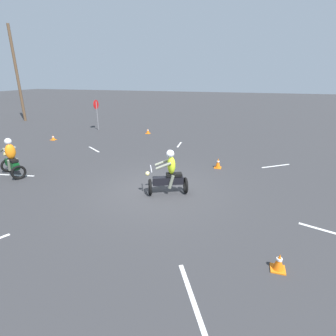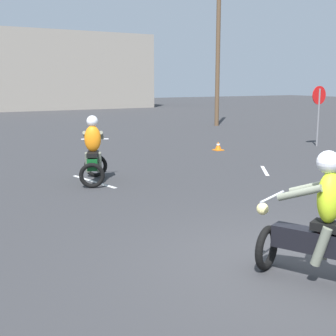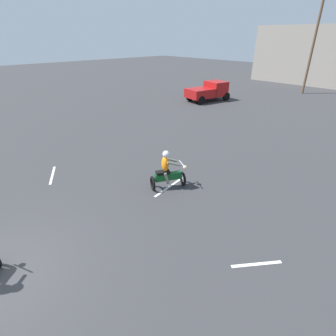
% 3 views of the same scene
% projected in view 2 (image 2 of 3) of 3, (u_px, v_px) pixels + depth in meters
% --- Properties ---
extents(ground_plane, '(120.00, 120.00, 0.00)m').
position_uv_depth(ground_plane, '(295.00, 266.00, 6.32)').
color(ground_plane, '#333335').
extents(motorcycle_rider_foreground, '(1.13, 1.53, 1.66)m').
position_uv_depth(motorcycle_rider_foreground, '(321.00, 226.00, 5.69)').
color(motorcycle_rider_foreground, black).
rests_on(motorcycle_rider_foreground, ground).
extents(motorcycle_rider_background, '(1.16, 1.53, 1.66)m').
position_uv_depth(motorcycle_rider_background, '(93.00, 154.00, 11.44)').
color(motorcycle_rider_background, black).
rests_on(motorcycle_rider_background, ground).
extents(stop_sign, '(0.70, 0.08, 2.30)m').
position_uv_depth(stop_sign, '(319.00, 104.00, 17.83)').
color(stop_sign, slate).
rests_on(stop_sign, ground).
extents(traffic_cone_mid_center, '(0.32, 0.32, 0.32)m').
position_uv_depth(traffic_cone_mid_center, '(218.00, 146.00, 16.97)').
color(traffic_cone_mid_center, orange).
rests_on(traffic_cone_mid_center, ground).
extents(lane_stripe_ne, '(0.93, 1.23, 0.01)m').
position_uv_depth(lane_stripe_ne, '(265.00, 171.00, 13.10)').
color(lane_stripe_ne, silver).
rests_on(lane_stripe_ne, ground).
extents(lane_stripe_n, '(0.44, 1.92, 0.01)m').
position_uv_depth(lane_stripe_n, '(94.00, 181.00, 11.68)').
color(lane_stripe_n, silver).
rests_on(lane_stripe_n, ground).
extents(utility_pole_near, '(0.24, 0.24, 8.20)m').
position_uv_depth(utility_pole_near, '(218.00, 51.00, 25.82)').
color(utility_pole_near, brown).
rests_on(utility_pole_near, ground).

